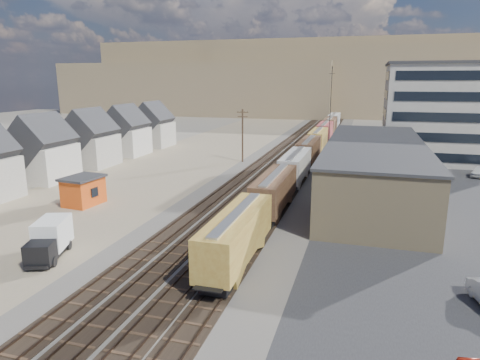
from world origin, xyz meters
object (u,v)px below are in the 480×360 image
(freight_train, at_px, (314,144))
(utility_pole_north, at_px, (243,134))
(box_truck, at_px, (50,239))
(maintenance_shed, at_px, (83,190))
(parked_car_blue, at_px, (405,152))

(freight_train, xyz_separation_m, utility_pole_north, (-12.30, -8.77, 2.50))
(utility_pole_north, height_order, box_truck, utility_pole_north)
(utility_pole_north, relative_size, box_truck, 1.55)
(freight_train, relative_size, maintenance_shed, 22.47)
(box_truck, height_order, parked_car_blue, box_truck)
(box_truck, bearing_deg, utility_pole_north, 85.02)
(utility_pole_north, relative_size, parked_car_blue, 1.94)
(utility_pole_north, xyz_separation_m, parked_car_blue, (30.11, 16.21, -4.58))
(utility_pole_north, bearing_deg, box_truck, -94.98)
(utility_pole_north, height_order, parked_car_blue, utility_pole_north)
(parked_car_blue, bearing_deg, utility_pole_north, -169.68)
(freight_train, distance_m, utility_pole_north, 15.31)
(maintenance_shed, bearing_deg, parked_car_blue, 49.70)
(freight_train, height_order, maintenance_shed, freight_train)
(utility_pole_north, relative_size, maintenance_shed, 1.88)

